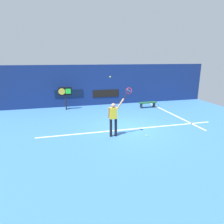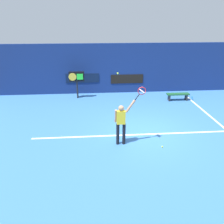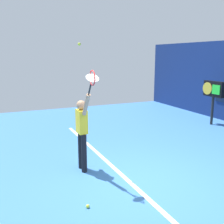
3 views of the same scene
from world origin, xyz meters
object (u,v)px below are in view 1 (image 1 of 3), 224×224
Objects in this scene: tennis_racket at (128,91)px; spare_ball at (147,136)px; tennis_player at (113,117)px; scoreboard_clock at (65,92)px; water_bottle at (158,105)px; tennis_ball at (110,77)px; court_bench at (148,103)px.

tennis_racket reaches higher than spare_ball.
spare_ball is (1.62, -0.44, -0.97)m from tennis_player.
scoreboard_clock reaches higher than spare_ball.
water_bottle is at bearing -7.49° from scoreboard_clock.
spare_ball is at bearing -14.76° from tennis_ball.
scoreboard_clock is 7.56m from spare_ball.
water_bottle is at bearing 49.35° from tennis_racket.
tennis_ball is at bearing 165.24° from spare_ball.
tennis_ball is (-0.15, 0.03, 1.93)m from tennis_player.
spare_ball is (3.71, -6.45, -1.30)m from scoreboard_clock.
court_bench reaches higher than water_bottle.
water_bottle is at bearing 44.81° from tennis_player.
scoreboard_clock is at bearing 109.19° from tennis_player.
tennis_ball is 0.28× the size of water_bottle.
tennis_player is at bearing -70.81° from scoreboard_clock.
tennis_player is 1.94m from spare_ball.
tennis_player is 6.60m from court_bench.
water_bottle is 6.52m from spare_ball.
tennis_ball reaches higher than tennis_racket.
spare_ball is (0.87, -0.43, -2.20)m from tennis_racket.
tennis_player is 28.16× the size of tennis_ball.
tennis_ball is 7.13m from court_bench.
tennis_player is at bearing 164.92° from spare_ball.
tennis_ball reaches higher than water_bottle.
tennis_ball reaches higher than court_bench.
court_bench is (4.17, 5.07, -0.67)m from tennis_player.
spare_ball is (1.77, -0.47, -2.91)m from tennis_ball.
court_bench reaches higher than spare_ball.
court_bench is (6.26, -0.95, -1.00)m from scoreboard_clock.
tennis_player reaches higher than scoreboard_clock.
spare_ball is (-3.48, -5.51, -0.09)m from water_bottle.
tennis_player reaches higher than court_bench.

